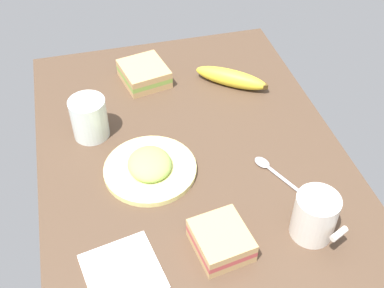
{
  "coord_description": "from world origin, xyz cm",
  "views": [
    {
      "loc": [
        70.66,
        -18.14,
        74.76
      ],
      "look_at": [
        0.0,
        0.0,
        5.0
      ],
      "focal_mm": 45.48,
      "sensor_mm": 36.0,
      "label": 1
    }
  ],
  "objects_px": {
    "coffee_mug_black": "(315,216)",
    "glass_of_milk": "(90,120)",
    "plate_of_food": "(150,167)",
    "sandwich_side": "(144,74)",
    "banana": "(231,78)",
    "spoon": "(270,169)",
    "sandwich_main": "(221,240)",
    "paper_napkin": "(122,271)"
  },
  "relations": [
    {
      "from": "coffee_mug_black",
      "to": "sandwich_main",
      "type": "height_order",
      "value": "coffee_mug_black"
    },
    {
      "from": "spoon",
      "to": "sandwich_side",
      "type": "bearing_deg",
      "value": -152.1
    },
    {
      "from": "coffee_mug_black",
      "to": "spoon",
      "type": "bearing_deg",
      "value": -174.58
    },
    {
      "from": "sandwich_main",
      "to": "paper_napkin",
      "type": "relative_size",
      "value": 0.9
    },
    {
      "from": "coffee_mug_black",
      "to": "spoon",
      "type": "xyz_separation_m",
      "value": [
        -0.16,
        -0.02,
        -0.04
      ]
    },
    {
      "from": "banana",
      "to": "plate_of_food",
      "type": "bearing_deg",
      "value": -46.03
    },
    {
      "from": "paper_napkin",
      "to": "banana",
      "type": "bearing_deg",
      "value": 143.51
    },
    {
      "from": "paper_napkin",
      "to": "coffee_mug_black",
      "type": "bearing_deg",
      "value": 89.44
    },
    {
      "from": "plate_of_food",
      "to": "paper_napkin",
      "type": "relative_size",
      "value": 1.52
    },
    {
      "from": "banana",
      "to": "spoon",
      "type": "xyz_separation_m",
      "value": [
        0.3,
        -0.01,
        -0.02
      ]
    },
    {
      "from": "plate_of_food",
      "to": "banana",
      "type": "xyz_separation_m",
      "value": [
        -0.24,
        0.25,
        0.01
      ]
    },
    {
      "from": "sandwich_side",
      "to": "glass_of_milk",
      "type": "xyz_separation_m",
      "value": [
        0.17,
        -0.15,
        0.02
      ]
    },
    {
      "from": "plate_of_food",
      "to": "sandwich_side",
      "type": "bearing_deg",
      "value": 171.77
    },
    {
      "from": "coffee_mug_black",
      "to": "plate_of_food",
      "type": "bearing_deg",
      "value": -130.98
    },
    {
      "from": "coffee_mug_black",
      "to": "glass_of_milk",
      "type": "distance_m",
      "value": 0.51
    },
    {
      "from": "glass_of_milk",
      "to": "sandwich_side",
      "type": "bearing_deg",
      "value": 138.22
    },
    {
      "from": "sandwich_main",
      "to": "paper_napkin",
      "type": "xyz_separation_m",
      "value": [
        0.0,
        -0.18,
        -0.02
      ]
    },
    {
      "from": "sandwich_main",
      "to": "spoon",
      "type": "xyz_separation_m",
      "value": [
        -0.16,
        0.15,
        -0.02
      ]
    },
    {
      "from": "coffee_mug_black",
      "to": "spoon",
      "type": "height_order",
      "value": "coffee_mug_black"
    },
    {
      "from": "spoon",
      "to": "paper_napkin",
      "type": "distance_m",
      "value": 0.37
    },
    {
      "from": "sandwich_side",
      "to": "glass_of_milk",
      "type": "height_order",
      "value": "glass_of_milk"
    },
    {
      "from": "plate_of_food",
      "to": "glass_of_milk",
      "type": "distance_m",
      "value": 0.18
    },
    {
      "from": "sandwich_main",
      "to": "spoon",
      "type": "distance_m",
      "value": 0.22
    },
    {
      "from": "plate_of_food",
      "to": "paper_napkin",
      "type": "height_order",
      "value": "plate_of_food"
    },
    {
      "from": "coffee_mug_black",
      "to": "sandwich_side",
      "type": "relative_size",
      "value": 0.74
    },
    {
      "from": "glass_of_milk",
      "to": "paper_napkin",
      "type": "relative_size",
      "value": 0.75
    },
    {
      "from": "spoon",
      "to": "paper_napkin",
      "type": "relative_size",
      "value": 0.95
    },
    {
      "from": "coffee_mug_black",
      "to": "glass_of_milk",
      "type": "xyz_separation_m",
      "value": [
        -0.36,
        -0.36,
        -0.01
      ]
    },
    {
      "from": "spoon",
      "to": "paper_napkin",
      "type": "height_order",
      "value": "spoon"
    },
    {
      "from": "banana",
      "to": "glass_of_milk",
      "type": "bearing_deg",
      "value": -74.67
    },
    {
      "from": "spoon",
      "to": "glass_of_milk",
      "type": "bearing_deg",
      "value": -120.41
    },
    {
      "from": "glass_of_milk",
      "to": "spoon",
      "type": "relative_size",
      "value": 0.79
    },
    {
      "from": "sandwich_side",
      "to": "glass_of_milk",
      "type": "distance_m",
      "value": 0.22
    },
    {
      "from": "paper_napkin",
      "to": "sandwich_main",
      "type": "bearing_deg",
      "value": 91.59
    },
    {
      "from": "glass_of_milk",
      "to": "spoon",
      "type": "distance_m",
      "value": 0.4
    },
    {
      "from": "spoon",
      "to": "sandwich_main",
      "type": "bearing_deg",
      "value": -44.63
    },
    {
      "from": "banana",
      "to": "spoon",
      "type": "relative_size",
      "value": 1.45
    },
    {
      "from": "sandwich_main",
      "to": "sandwich_side",
      "type": "xyz_separation_m",
      "value": [
        -0.52,
        -0.04,
        0.0
      ]
    },
    {
      "from": "spoon",
      "to": "plate_of_food",
      "type": "bearing_deg",
      "value": -103.55
    },
    {
      "from": "spoon",
      "to": "banana",
      "type": "bearing_deg",
      "value": 178.14
    },
    {
      "from": "plate_of_food",
      "to": "spoon",
      "type": "bearing_deg",
      "value": 76.45
    },
    {
      "from": "coffee_mug_black",
      "to": "banana",
      "type": "distance_m",
      "value": 0.46
    }
  ]
}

